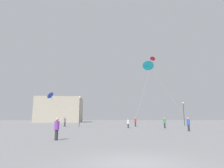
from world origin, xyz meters
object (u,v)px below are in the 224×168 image
(kite_cobalt_diamond, at_px, (50,95))
(lamppost_west, at_px, (80,107))
(person_in_red, at_px, (135,122))
(kite_crimson_diamond, at_px, (153,59))
(person_in_blue, at_px, (188,124))
(kite_cyan_diamond, at_px, (148,65))
(building_left_hall, at_px, (60,110))
(person_in_green, at_px, (165,122))
(person_in_grey, at_px, (65,121))
(person_in_white, at_px, (128,123))
(person_in_purple, at_px, (57,128))
(lamppost_east, at_px, (184,110))

(kite_cobalt_diamond, bearing_deg, lamppost_west, 27.68)
(person_in_red, relative_size, kite_cobalt_diamond, 0.34)
(lamppost_west, bearing_deg, kite_crimson_diamond, 5.59)
(person_in_blue, relative_size, kite_cobalt_diamond, 0.33)
(kite_cyan_diamond, distance_m, building_left_hall, 61.45)
(person_in_green, xyz_separation_m, building_left_hall, (-28.10, 47.19, 4.04))
(kite_cobalt_diamond, relative_size, building_left_hall, 0.29)
(person_in_grey, height_order, lamppost_west, lamppost_west)
(person_in_blue, bearing_deg, person_in_green, -133.67)
(person_in_green, xyz_separation_m, kite_cobalt_diamond, (-20.20, 3.83, 4.92))
(person_in_green, xyz_separation_m, person_in_red, (-3.83, 6.25, 0.01))
(person_in_red, relative_size, person_in_blue, 1.01)
(person_in_red, height_order, person_in_blue, person_in_red)
(person_in_grey, distance_m, person_in_red, 14.07)
(person_in_red, bearing_deg, person_in_grey, -16.09)
(person_in_white, height_order, kite_cyan_diamond, kite_cyan_diamond)
(person_in_green, height_order, building_left_hall, building_left_hall)
(person_in_red, height_order, lamppost_west, lamppost_west)
(kite_cobalt_diamond, height_order, building_left_hall, building_left_hall)
(person_in_red, distance_m, lamppost_west, 11.53)
(person_in_white, distance_m, person_in_green, 6.06)
(person_in_grey, xyz_separation_m, person_in_purple, (4.07, -23.38, -0.07))
(kite_cyan_diamond, xyz_separation_m, building_left_hall, (-23.29, 56.79, -2.96))
(person_in_green, height_order, person_in_red, person_in_red)
(person_in_grey, distance_m, kite_cyan_diamond, 22.27)
(person_in_purple, relative_size, kite_crimson_diamond, 0.12)
(person_in_grey, bearing_deg, kite_cobalt_diamond, -179.78)
(person_in_purple, xyz_separation_m, building_left_hall, (-14.29, 63.53, 4.07))
(kite_cyan_diamond, bearing_deg, building_left_hall, 112.30)
(kite_cyan_diamond, bearing_deg, person_in_red, 86.46)
(person_in_grey, relative_size, kite_cobalt_diamond, 0.35)
(person_in_grey, bearing_deg, kite_cyan_diamond, -105.80)
(person_in_green, relative_size, lamppost_east, 0.33)
(kite_crimson_diamond, bearing_deg, person_in_white, -132.19)
(kite_cyan_diamond, height_order, lamppost_east, kite_cyan_diamond)
(person_in_blue, bearing_deg, kite_cyan_diamond, -26.00)
(person_in_white, bearing_deg, person_in_red, 157.38)
(lamppost_west, bearing_deg, person_in_green, -23.69)
(person_in_green, relative_size, kite_cyan_diamond, 0.24)
(person_in_grey, bearing_deg, building_left_hall, 50.34)
(person_in_purple, height_order, person_in_blue, person_in_blue)
(person_in_white, height_order, kite_cobalt_diamond, kite_cobalt_diamond)
(person_in_red, bearing_deg, person_in_green, 108.64)
(person_in_red, distance_m, person_in_blue, 14.14)
(person_in_green, distance_m, kite_crimson_diamond, 15.93)
(lamppost_east, height_order, lamppost_west, lamppost_west)
(building_left_hall, distance_m, lamppost_west, 42.70)
(building_left_hall, bearing_deg, lamppost_east, -45.77)
(person_in_grey, height_order, kite_cobalt_diamond, kite_cobalt_diamond)
(person_in_grey, distance_m, lamppost_west, 4.14)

